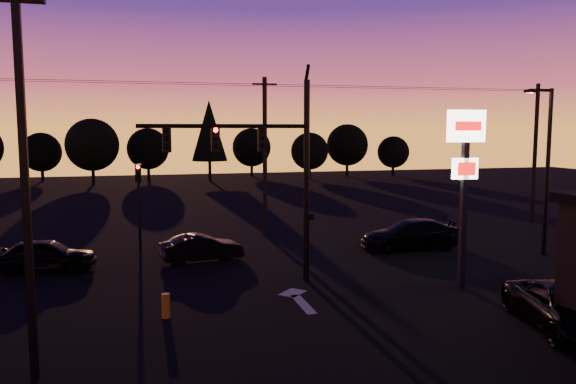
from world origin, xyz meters
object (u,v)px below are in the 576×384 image
(secondary_signal, at_px, (139,194))
(bollard, at_px, (166,306))
(streetlight, at_px, (546,164))
(car_left, at_px, (45,255))
(parking_lot_light, at_px, (24,164))
(car_right, at_px, (411,234))
(suv_parked, at_px, (566,308))
(pylon_sign, at_px, (465,160))
(traffic_signal_mast, at_px, (267,159))
(car_mid, at_px, (202,248))

(secondary_signal, bearing_deg, bollard, -85.72)
(secondary_signal, relative_size, streetlight, 0.54)
(secondary_signal, distance_m, car_left, 5.58)
(parking_lot_light, xyz_separation_m, car_right, (15.87, 11.40, -4.53))
(streetlight, xyz_separation_m, car_right, (-5.54, 2.90, -3.68))
(streetlight, distance_m, bollard, 19.14)
(secondary_signal, distance_m, suv_parked, 19.59)
(parking_lot_light, bearing_deg, pylon_sign, 17.23)
(parking_lot_light, distance_m, streetlight, 23.05)
(secondary_signal, bearing_deg, pylon_sign, -39.77)
(pylon_sign, height_order, car_right, pylon_sign)
(traffic_signal_mast, height_order, parking_lot_light, parking_lot_light)
(pylon_sign, xyz_separation_m, streetlight, (6.91, 4.00, -0.49))
(car_mid, distance_m, car_right, 10.59)
(parking_lot_light, relative_size, streetlight, 1.14)
(parking_lot_light, bearing_deg, car_right, 35.71)
(traffic_signal_mast, xyz_separation_m, car_mid, (-2.13, 4.44, -4.32))
(streetlight, relative_size, car_left, 1.92)
(streetlight, relative_size, bollard, 10.07)
(streetlight, height_order, bollard, streetlight)
(parking_lot_light, height_order, bollard, parking_lot_light)
(traffic_signal_mast, bearing_deg, suv_parked, -44.22)
(pylon_sign, bearing_deg, traffic_signal_mast, 160.64)
(secondary_signal, height_order, bollard, secondary_signal)
(streetlight, relative_size, suv_parked, 1.64)
(car_left, bearing_deg, parking_lot_light, -165.89)
(pylon_sign, xyz_separation_m, car_mid, (-9.23, 6.94, -4.29))
(streetlight, bearing_deg, car_right, 152.35)
(car_mid, height_order, car_right, car_right)
(bollard, bearing_deg, suv_parked, -19.76)
(bollard, height_order, car_left, car_left)
(car_mid, bearing_deg, secondary_signal, 34.00)
(bollard, bearing_deg, traffic_signal_mast, 38.01)
(streetlight, bearing_deg, car_mid, 169.70)
(secondary_signal, bearing_deg, car_right, -12.98)
(parking_lot_light, bearing_deg, car_mid, 65.24)
(suv_parked, bearing_deg, streetlight, 67.33)
(pylon_sign, xyz_separation_m, car_right, (1.37, 6.91, -4.17))
(bollard, distance_m, car_mid, 7.90)
(car_right, bearing_deg, streetlight, 65.24)
(car_right, bearing_deg, bollard, -55.88)
(parking_lot_light, relative_size, bollard, 11.50)
(traffic_signal_mast, xyz_separation_m, bollard, (-4.10, -3.21, -4.54))
(secondary_signal, xyz_separation_m, pylon_sign, (12.00, -9.99, 2.05))
(secondary_signal, height_order, pylon_sign, pylon_sign)
(parking_lot_light, height_order, car_left, parking_lot_light)
(car_left, bearing_deg, secondary_signal, -43.03)
(bollard, height_order, car_right, car_right)
(traffic_signal_mast, xyz_separation_m, suv_parked, (7.62, -7.42, -4.26))
(car_mid, bearing_deg, parking_lot_light, 146.98)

